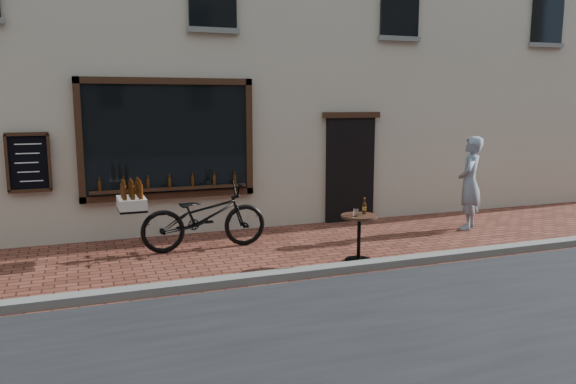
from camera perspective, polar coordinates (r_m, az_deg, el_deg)
name	(u,v)px	position (r m, az deg, el deg)	size (l,w,h in m)	color
ground	(340,277)	(8.35, 5.29, -8.58)	(90.00, 90.00, 0.00)	#52261A
kerb	(334,269)	(8.50, 4.71, -7.82)	(90.00, 0.25, 0.12)	slate
cargo_bicycle	(202,216)	(9.80, -8.75, -2.43)	(2.52, 0.79, 1.23)	black
bistro_table	(359,228)	(9.04, 7.24, -3.68)	(0.59, 0.59, 1.01)	black
pedestrian	(470,183)	(11.75, 17.98, 0.87)	(0.68, 0.45, 1.86)	gray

